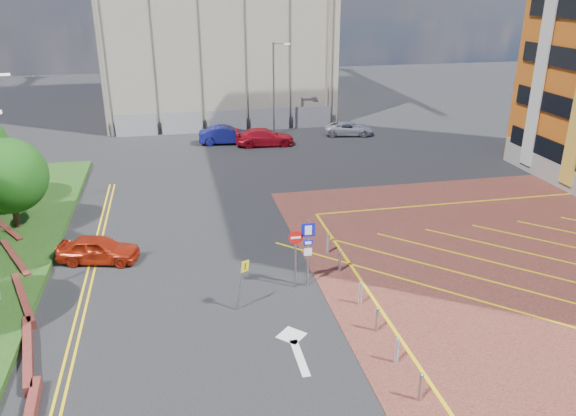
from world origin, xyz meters
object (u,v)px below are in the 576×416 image
object	(u,v)px
car_red_left	(98,249)
car_silver_back	(349,129)
sign_cluster	(303,247)
car_blue_back	(226,135)
car_red_back	(265,137)
warning_sign	(242,279)
lamp_back	(274,86)
tree_c	(9,176)

from	to	relation	value
car_red_left	car_silver_back	bearing A→B (deg)	-29.07
sign_cluster	car_silver_back	size ratio (longest dim) A/B	0.74
car_red_left	car_blue_back	distance (m)	22.14
car_red_back	warning_sign	bearing A→B (deg)	171.16
lamp_back	car_silver_back	xyz separation A→B (m)	(6.42, -1.49, -3.76)
sign_cluster	car_silver_back	distance (m)	27.52
tree_c	car_red_left	distance (m)	7.03
car_blue_back	lamp_back	bearing A→B (deg)	-59.87
car_silver_back	sign_cluster	bearing A→B (deg)	170.11
car_red_back	tree_c	bearing A→B (deg)	135.20
sign_cluster	tree_c	bearing A→B (deg)	146.84
car_red_left	car_blue_back	size ratio (longest dim) A/B	0.86
sign_cluster	car_silver_back	world-z (taller)	sign_cluster
tree_c	car_blue_back	world-z (taller)	tree_c
lamp_back	car_blue_back	size ratio (longest dim) A/B	1.77
car_red_left	car_silver_back	xyz separation A→B (m)	(19.33, 21.12, -0.06)
lamp_back	car_red_back	distance (m)	5.16
tree_c	car_blue_back	distance (m)	20.68
tree_c	car_red_back	distance (m)	21.91
sign_cluster	car_red_back	distance (m)	23.83
tree_c	car_red_left	size ratio (longest dim) A/B	1.27
lamp_back	car_silver_back	world-z (taller)	lamp_back
tree_c	lamp_back	bearing A→B (deg)	45.68
lamp_back	sign_cluster	distance (m)	27.38
car_silver_back	warning_sign	bearing A→B (deg)	165.93
lamp_back	car_blue_back	world-z (taller)	lamp_back
tree_c	warning_sign	distance (m)	15.15
sign_cluster	car_red_back	bearing A→B (deg)	84.48
car_red_left	car_blue_back	bearing A→B (deg)	-8.72
lamp_back	car_red_left	world-z (taller)	lamp_back
lamp_back	car_red_left	distance (m)	26.30
sign_cluster	car_red_back	size ratio (longest dim) A/B	0.65
tree_c	warning_sign	xyz separation A→B (m)	(10.92, -10.35, -1.76)
car_red_back	car_silver_back	distance (m)	8.12
tree_c	car_red_left	bearing A→B (deg)	-44.67
tree_c	car_red_back	world-z (taller)	tree_c
sign_cluster	car_red_left	distance (m)	10.22
tree_c	car_red_left	xyz separation A→B (m)	(4.67, -4.61, -2.53)
car_red_back	lamp_back	bearing A→B (deg)	-21.37
tree_c	car_silver_back	size ratio (longest dim) A/B	1.14
car_silver_back	car_red_back	bearing A→B (deg)	114.95
tree_c	sign_cluster	size ratio (longest dim) A/B	1.53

